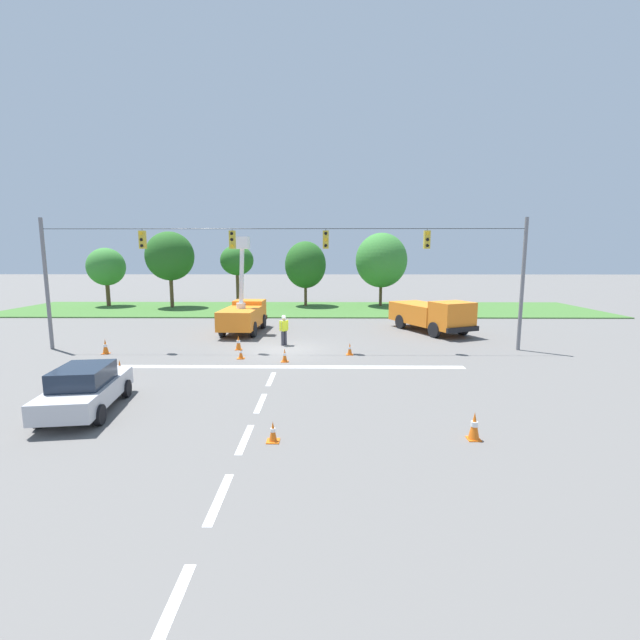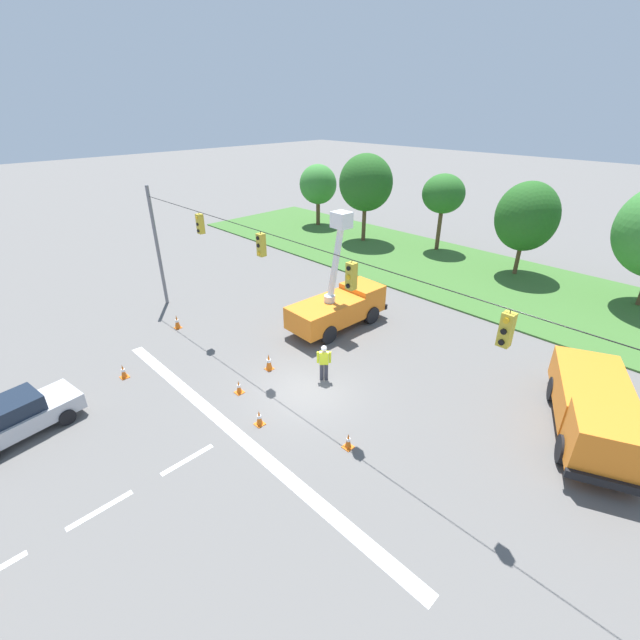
% 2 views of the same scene
% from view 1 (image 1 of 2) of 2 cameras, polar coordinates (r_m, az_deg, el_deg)
% --- Properties ---
extents(ground_plane, '(200.00, 200.00, 0.00)m').
position_cam_1_polar(ground_plane, '(23.97, -4.83, -3.92)').
color(ground_plane, '#605E5B').
extents(grass_verge, '(56.00, 12.00, 0.10)m').
position_cam_1_polar(grass_verge, '(41.67, -2.52, 1.47)').
color(grass_verge, '#3D6B2D').
rests_on(grass_verge, ground).
extents(lane_markings, '(17.60, 15.25, 0.01)m').
position_cam_1_polar(lane_markings, '(18.84, -6.34, -7.37)').
color(lane_markings, silver).
rests_on(lane_markings, ground).
extents(signal_gantry, '(26.20, 0.33, 7.20)m').
position_cam_1_polar(signal_gantry, '(23.42, -5.01, 7.10)').
color(signal_gantry, slate).
rests_on(signal_gantry, ground).
extents(tree_far_west, '(3.75, 3.56, 5.99)m').
position_cam_1_polar(tree_far_west, '(48.75, -26.63, 6.34)').
color(tree_far_west, brown).
rests_on(tree_far_west, ground).
extents(tree_west, '(4.71, 4.43, 7.55)m').
position_cam_1_polar(tree_west, '(45.06, -19.39, 8.02)').
color(tree_west, brown).
rests_on(tree_west, ground).
extents(tree_centre, '(3.44, 3.32, 6.29)m').
position_cam_1_polar(tree_centre, '(45.78, -11.02, 7.78)').
color(tree_centre, brown).
rests_on(tree_centre, ground).
extents(tree_east, '(4.17, 4.34, 6.65)m').
position_cam_1_polar(tree_east, '(43.89, -1.95, 7.35)').
color(tree_east, brown).
rests_on(tree_east, ground).
extents(tree_far_east, '(5.21, 5.47, 7.49)m').
position_cam_1_polar(tree_far_east, '(44.32, 8.17, 7.88)').
color(tree_far_east, brown).
rests_on(tree_far_east, ground).
extents(utility_truck_bucket_lift, '(2.49, 6.04, 6.43)m').
position_cam_1_polar(utility_truck_bucket_lift, '(29.49, -10.14, 0.90)').
color(utility_truck_bucket_lift, orange).
rests_on(utility_truck_bucket_lift, ground).
extents(utility_truck_support_near, '(4.94, 7.05, 2.26)m').
position_cam_1_polar(utility_truck_support_near, '(30.13, 14.63, 0.72)').
color(utility_truck_support_near, orange).
rests_on(utility_truck_support_near, ground).
extents(sedan_silver, '(2.38, 4.51, 1.56)m').
position_cam_1_polar(sedan_silver, '(16.36, -28.80, -8.00)').
color(sedan_silver, '#B7B7BC').
rests_on(sedan_silver, ground).
extents(road_worker, '(0.49, 0.50, 1.77)m').
position_cam_1_polar(road_worker, '(24.88, -4.84, -1.11)').
color(road_worker, '#383842').
rests_on(road_worker, ground).
extents(traffic_cone_foreground_left, '(0.36, 0.36, 0.69)m').
position_cam_1_polar(traffic_cone_foreground_left, '(20.62, -25.14, -5.80)').
color(traffic_cone_foreground_left, orange).
rests_on(traffic_cone_foreground_left, ground).
extents(traffic_cone_foreground_right, '(0.36, 0.36, 0.67)m').
position_cam_1_polar(traffic_cone_foreground_right, '(21.09, -4.74, -4.72)').
color(traffic_cone_foreground_right, orange).
rests_on(traffic_cone_foreground_right, ground).
extents(traffic_cone_mid_left, '(0.36, 0.36, 0.80)m').
position_cam_1_polar(traffic_cone_mid_left, '(25.42, -26.70, -3.17)').
color(traffic_cone_mid_left, orange).
rests_on(traffic_cone_mid_left, ground).
extents(traffic_cone_mid_right, '(0.36, 0.36, 0.59)m').
position_cam_1_polar(traffic_cone_mid_right, '(12.39, -6.29, -14.63)').
color(traffic_cone_mid_right, orange).
rests_on(traffic_cone_mid_right, ground).
extents(traffic_cone_near_bucket, '(0.36, 0.36, 0.81)m').
position_cam_1_polar(traffic_cone_near_bucket, '(13.15, 19.88, -13.13)').
color(traffic_cone_near_bucket, orange).
rests_on(traffic_cone_near_bucket, ground).
extents(traffic_cone_lane_edge_a, '(0.36, 0.36, 0.82)m').
position_cam_1_polar(traffic_cone_lane_edge_a, '(24.12, -10.83, -2.97)').
color(traffic_cone_lane_edge_a, orange).
rests_on(traffic_cone_lane_edge_a, ground).
extents(traffic_cone_lane_edge_b, '(0.36, 0.36, 0.65)m').
position_cam_1_polar(traffic_cone_lane_edge_b, '(22.55, 3.99, -3.88)').
color(traffic_cone_lane_edge_b, orange).
rests_on(traffic_cone_lane_edge_b, ground).
extents(traffic_cone_far_left, '(0.36, 0.36, 0.62)m').
position_cam_1_polar(traffic_cone_far_left, '(22.03, -10.51, -4.35)').
color(traffic_cone_far_left, orange).
rests_on(traffic_cone_far_left, ground).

